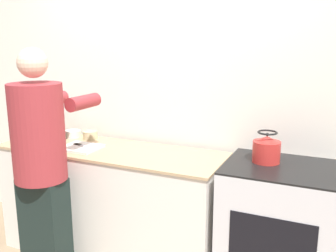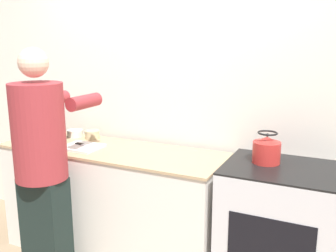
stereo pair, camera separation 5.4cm
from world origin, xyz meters
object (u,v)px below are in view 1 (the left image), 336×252
(kettle, at_px, (266,149))
(bowl_prep, at_px, (90,135))
(knife, at_px, (83,145))
(person, at_px, (42,162))
(canister_jar, at_px, (47,127))
(cutting_board, at_px, (81,147))
(oven, at_px, (278,233))

(kettle, xyz_separation_m, bowl_prep, (-1.49, 0.13, -0.09))
(knife, bearing_deg, kettle, 15.18)
(knife, xyz_separation_m, bowl_prep, (-0.11, 0.25, 0.01))
(person, bearing_deg, canister_jar, 128.85)
(cutting_board, distance_m, kettle, 1.40)
(oven, distance_m, canister_jar, 2.07)
(oven, height_order, person, person)
(kettle, bearing_deg, canister_jar, 178.21)
(cutting_board, distance_m, knife, 0.02)
(knife, height_order, canister_jar, canister_jar)
(oven, height_order, kettle, kettle)
(oven, xyz_separation_m, bowl_prep, (-1.61, 0.18, 0.46))
(oven, xyz_separation_m, kettle, (-0.11, 0.05, 0.55))
(oven, relative_size, knife, 4.85)
(bowl_prep, height_order, canister_jar, canister_jar)
(cutting_board, relative_size, kettle, 1.39)
(bowl_prep, bearing_deg, kettle, -5.05)
(person, height_order, bowl_prep, person)
(cutting_board, distance_m, canister_jar, 0.55)
(oven, xyz_separation_m, knife, (-1.50, -0.07, 0.45))
(canister_jar, bearing_deg, kettle, -1.79)
(kettle, height_order, canister_jar, kettle)
(person, distance_m, knife, 0.43)
(canister_jar, bearing_deg, knife, -19.33)
(person, distance_m, bowl_prep, 0.69)
(oven, height_order, bowl_prep, bowl_prep)
(cutting_board, distance_m, bowl_prep, 0.29)
(knife, distance_m, canister_jar, 0.54)
(kettle, xyz_separation_m, canister_jar, (-1.89, 0.06, -0.04))
(person, height_order, knife, person)
(oven, bearing_deg, bowl_prep, 173.66)
(cutting_board, bearing_deg, bowl_prep, 111.08)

